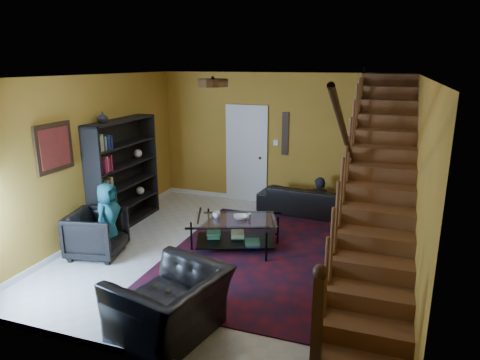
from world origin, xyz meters
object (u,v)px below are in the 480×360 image
object	(u,v)px
sofa	(307,200)
coffee_table	(235,231)
armchair_left	(97,234)
bookshelf	(124,175)
armchair_right	(170,305)

from	to	relation	value
sofa	coffee_table	world-z (taller)	sofa
sofa	coffee_table	bearing A→B (deg)	74.48
armchair_left	coffee_table	bearing A→B (deg)	-74.57
bookshelf	sofa	xyz separation A→B (m)	(3.15, 1.70, -0.68)
bookshelf	sofa	size ratio (longest dim) A/B	1.03
bookshelf	coffee_table	xyz separation A→B (m)	(2.33, -0.37, -0.67)
sofa	armchair_left	distance (m)	4.15
bookshelf	armchair_left	distance (m)	1.53
sofa	armchair_left	size ratio (longest dim) A/B	2.42
bookshelf	coffee_table	distance (m)	2.46
armchair_right	coffee_table	xyz separation A→B (m)	(-0.12, 2.48, -0.09)
coffee_table	armchair_left	bearing A→B (deg)	-153.26
armchair_left	coffee_table	world-z (taller)	armchair_left
bookshelf	armchair_right	world-z (taller)	bookshelf
bookshelf	armchair_right	size ratio (longest dim) A/B	1.70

